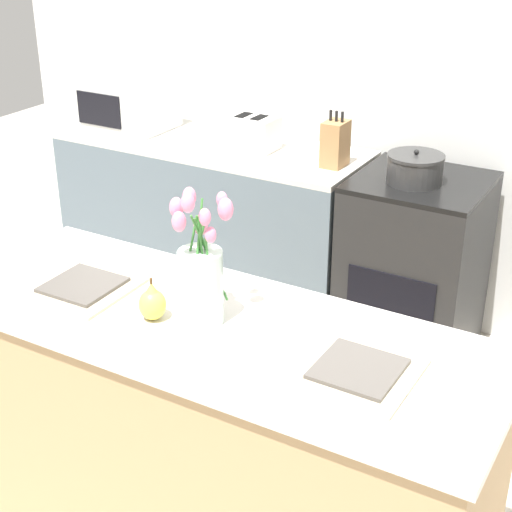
{
  "coord_description": "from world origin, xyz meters",
  "views": [
    {
      "loc": [
        1.15,
        -1.73,
        2.15
      ],
      "look_at": [
        0.0,
        0.25,
        1.06
      ],
      "focal_mm": 55.0,
      "sensor_mm": 36.0,
      "label": 1
    }
  ],
  "objects_px": {
    "plate_setting_left": "(83,287)",
    "plate_setting_right": "(358,371)",
    "stove_range": "(413,269)",
    "toaster": "(251,133)",
    "flower_vase": "(201,275)",
    "cooking_pot": "(415,169)",
    "knife_block": "(335,144)",
    "microwave": "(127,103)",
    "pear_figurine": "(152,303)"
  },
  "relations": [
    {
      "from": "flower_vase",
      "to": "cooking_pot",
      "type": "xyz_separation_m",
      "value": [
        0.12,
        1.55,
        -0.11
      ]
    },
    {
      "from": "plate_setting_left",
      "to": "plate_setting_right",
      "type": "distance_m",
      "value": 0.98
    },
    {
      "from": "flower_vase",
      "to": "plate_setting_left",
      "type": "bearing_deg",
      "value": -176.51
    },
    {
      "from": "stove_range",
      "to": "cooking_pot",
      "type": "bearing_deg",
      "value": -107.96
    },
    {
      "from": "flower_vase",
      "to": "pear_figurine",
      "type": "xyz_separation_m",
      "value": [
        -0.14,
        -0.06,
        -0.1
      ]
    },
    {
      "from": "pear_figurine",
      "to": "plate_setting_left",
      "type": "distance_m",
      "value": 0.32
    },
    {
      "from": "toaster",
      "to": "microwave",
      "type": "height_order",
      "value": "microwave"
    },
    {
      "from": "cooking_pot",
      "to": "knife_block",
      "type": "bearing_deg",
      "value": 175.67
    },
    {
      "from": "stove_range",
      "to": "pear_figurine",
      "type": "distance_m",
      "value": 1.78
    },
    {
      "from": "plate_setting_left",
      "to": "microwave",
      "type": "xyz_separation_m",
      "value": [
        -1.12,
        1.64,
        0.1
      ]
    },
    {
      "from": "stove_range",
      "to": "toaster",
      "type": "bearing_deg",
      "value": 179.77
    },
    {
      "from": "toaster",
      "to": "cooking_pot",
      "type": "bearing_deg",
      "value": -3.91
    },
    {
      "from": "toaster",
      "to": "cooking_pot",
      "type": "relative_size",
      "value": 1.08
    },
    {
      "from": "flower_vase",
      "to": "pear_figurine",
      "type": "distance_m",
      "value": 0.18
    },
    {
      "from": "toaster",
      "to": "knife_block",
      "type": "xyz_separation_m",
      "value": [
        0.48,
        -0.03,
        0.03
      ]
    },
    {
      "from": "plate_setting_left",
      "to": "stove_range",
      "type": "bearing_deg",
      "value": 70.21
    },
    {
      "from": "stove_range",
      "to": "pear_figurine",
      "type": "bearing_deg",
      "value": -99.32
    },
    {
      "from": "flower_vase",
      "to": "plate_setting_left",
      "type": "relative_size",
      "value": 1.42
    },
    {
      "from": "plate_setting_left",
      "to": "plate_setting_right",
      "type": "height_order",
      "value": "same"
    },
    {
      "from": "knife_block",
      "to": "pear_figurine",
      "type": "bearing_deg",
      "value": -84.59
    },
    {
      "from": "flower_vase",
      "to": "pear_figurine",
      "type": "relative_size",
      "value": 3.14
    },
    {
      "from": "pear_figurine",
      "to": "toaster",
      "type": "xyz_separation_m",
      "value": [
        -0.64,
        1.68,
        0.01
      ]
    },
    {
      "from": "cooking_pot",
      "to": "microwave",
      "type": "relative_size",
      "value": 0.54
    },
    {
      "from": "stove_range",
      "to": "plate_setting_right",
      "type": "bearing_deg",
      "value": -76.63
    },
    {
      "from": "cooking_pot",
      "to": "plate_setting_right",
      "type": "bearing_deg",
      "value": -75.53
    },
    {
      "from": "pear_figurine",
      "to": "plate_setting_right",
      "type": "xyz_separation_m",
      "value": [
        0.66,
        0.04,
        -0.05
      ]
    },
    {
      "from": "microwave",
      "to": "knife_block",
      "type": "distance_m",
      "value": 1.28
    },
    {
      "from": "pear_figurine",
      "to": "knife_block",
      "type": "height_order",
      "value": "knife_block"
    },
    {
      "from": "flower_vase",
      "to": "plate_setting_left",
      "type": "distance_m",
      "value": 0.48
    },
    {
      "from": "stove_range",
      "to": "knife_block",
      "type": "relative_size",
      "value": 3.39
    },
    {
      "from": "microwave",
      "to": "plate_setting_right",
      "type": "bearing_deg",
      "value": -37.99
    },
    {
      "from": "pear_figurine",
      "to": "stove_range",
      "type": "bearing_deg",
      "value": 80.68
    },
    {
      "from": "toaster",
      "to": "microwave",
      "type": "xyz_separation_m",
      "value": [
        -0.8,
        -0.0,
        0.05
      ]
    },
    {
      "from": "plate_setting_right",
      "to": "knife_block",
      "type": "relative_size",
      "value": 1.15
    },
    {
      "from": "stove_range",
      "to": "knife_block",
      "type": "bearing_deg",
      "value": -176.54
    },
    {
      "from": "microwave",
      "to": "cooking_pot",
      "type": "bearing_deg",
      "value": -1.92
    },
    {
      "from": "pear_figurine",
      "to": "plate_setting_left",
      "type": "xyz_separation_m",
      "value": [
        -0.31,
        0.04,
        -0.05
      ]
    },
    {
      "from": "stove_range",
      "to": "knife_block",
      "type": "xyz_separation_m",
      "value": [
        -0.43,
        -0.03,
        0.57
      ]
    },
    {
      "from": "microwave",
      "to": "knife_block",
      "type": "bearing_deg",
      "value": -1.14
    },
    {
      "from": "toaster",
      "to": "pear_figurine",
      "type": "bearing_deg",
      "value": -69.23
    },
    {
      "from": "plate_setting_left",
      "to": "plate_setting_right",
      "type": "bearing_deg",
      "value": 0.0
    },
    {
      "from": "flower_vase",
      "to": "cooking_pot",
      "type": "height_order",
      "value": "flower_vase"
    },
    {
      "from": "stove_range",
      "to": "cooking_pot",
      "type": "distance_m",
      "value": 0.53
    },
    {
      "from": "plate_setting_left",
      "to": "cooking_pot",
      "type": "distance_m",
      "value": 1.68
    },
    {
      "from": "microwave",
      "to": "knife_block",
      "type": "height_order",
      "value": "same"
    },
    {
      "from": "flower_vase",
      "to": "plate_setting_right",
      "type": "distance_m",
      "value": 0.55
    },
    {
      "from": "plate_setting_right",
      "to": "microwave",
      "type": "distance_m",
      "value": 2.66
    },
    {
      "from": "stove_range",
      "to": "knife_block",
      "type": "height_order",
      "value": "knife_block"
    },
    {
      "from": "flower_vase",
      "to": "knife_block",
      "type": "relative_size",
      "value": 1.63
    },
    {
      "from": "plate_setting_right",
      "to": "toaster",
      "type": "xyz_separation_m",
      "value": [
        -1.3,
        1.64,
        0.05
      ]
    }
  ]
}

